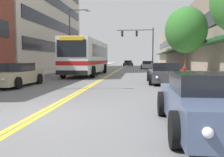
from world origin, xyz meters
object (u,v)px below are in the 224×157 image
Objects in this scene: car_slate_blue_parked_right_foreground at (212,103)px; car_navy_moving_lead at (128,63)px; street_lamp_left_far at (73,34)px; city_bus at (88,56)px; traffic_signal_mast at (141,40)px; fire_hydrant at (184,73)px; car_beige_parked_left_mid at (14,75)px; car_black_parked_left_near at (92,65)px; car_silver_parked_right_mid at (148,65)px; car_dark_grey_parked_right_far at (165,74)px; street_tree_right_mid at (186,30)px.

car_slate_blue_parked_right_foreground is 0.95× the size of car_navy_moving_lead.
car_slate_blue_parked_right_foreground is 0.57× the size of street_lamp_left_far.
traffic_signal_mast is at bearing 74.13° from city_bus.
car_beige_parked_left_mid is at bearing -155.80° from fire_hydrant.
car_black_parked_left_near is 1.00× the size of car_beige_parked_left_mid.
street_lamp_left_far reaches higher than car_slate_blue_parked_right_foreground.
car_silver_parked_right_mid is at bearing -66.33° from traffic_signal_mast.
city_bus is 2.53× the size of car_dark_grey_parked_right_far.
street_lamp_left_far is (-9.34, 12.72, 3.84)m from car_dark_grey_parked_right_far.
street_lamp_left_far is (-2.75, 4.86, 2.62)m from city_bus.
car_dark_grey_parked_right_far is at bearing -128.94° from fire_hydrant.
car_slate_blue_parked_right_foreground is 0.76× the size of street_tree_right_mid.
street_lamp_left_far is at bearing 135.06° from fire_hydrant.
car_black_parked_left_near reaches higher than fire_hydrant.
city_bus is 1.76× the size of traffic_signal_mast.
car_slate_blue_parked_right_foreground is 49.50m from car_navy_moving_lead.
fire_hydrant is at bearing 51.06° from car_dark_grey_parked_right_far.
car_navy_moving_lead is at bearing 94.38° from car_slate_blue_parked_right_foreground.
street_lamp_left_far reaches higher than traffic_signal_mast.
car_black_parked_left_near is 0.69× the size of traffic_signal_mast.
car_silver_parked_right_mid is 0.66× the size of traffic_signal_mast.
city_bus is 31.02m from car_navy_moving_lead.
street_lamp_left_far is at bearing -101.90° from car_navy_moving_lead.
traffic_signal_mast is at bearing 59.73° from street_lamp_left_far.
car_dark_grey_parked_right_far is at bearing -53.72° from street_lamp_left_far.
street_tree_right_mid is (2.12, 4.58, 3.25)m from car_dark_grey_parked_right_far.
traffic_signal_mast is at bearing 92.76° from car_dark_grey_parked_right_far.
car_beige_parked_left_mid is 1.04× the size of car_navy_moving_lead.
car_beige_parked_left_mid is at bearing -162.70° from car_dark_grey_parked_right_far.
car_silver_parked_right_mid is 5.08m from traffic_signal_mast.
car_navy_moving_lead is 0.80× the size of street_tree_right_mid.
city_bus is 19.64m from car_slate_blue_parked_right_foreground.
street_tree_right_mid is at bearing -57.90° from car_black_parked_left_near.
car_beige_parked_left_mid reaches higher than car_silver_parked_right_mid.
car_navy_moving_lead is (-3.78, 49.35, -0.01)m from car_slate_blue_parked_right_foreground.
car_beige_parked_left_mid is at bearing -87.66° from street_lamp_left_far.
car_silver_parked_right_mid is (6.42, 16.13, -1.26)m from city_bus.
car_navy_moving_lead is 37.24m from fire_hydrant.
traffic_signal_mast is 1.22× the size of street_tree_right_mid.
car_black_parked_left_near is 0.99× the size of car_dark_grey_parked_right_far.
car_beige_parked_left_mid reaches higher than fire_hydrant.
car_navy_moving_lead is 5.41× the size of fire_hydrant.
car_navy_moving_lead is at bearing 78.10° from street_lamp_left_far.
city_bus is at bearing 159.36° from street_tree_right_mid.
fire_hydrant is (10.39, -20.21, -0.03)m from car_black_parked_left_near.
street_tree_right_mid reaches higher than car_dark_grey_parked_right_far.
fire_hydrant is (1.60, 12.51, -0.02)m from car_slate_blue_parked_right_foreground.
car_dark_grey_parked_right_far is 2.42m from fire_hydrant.
car_black_parked_left_near is 20.93m from street_tree_right_mid.
car_slate_blue_parked_right_foreground is at bearing -68.37° from street_lamp_left_far.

